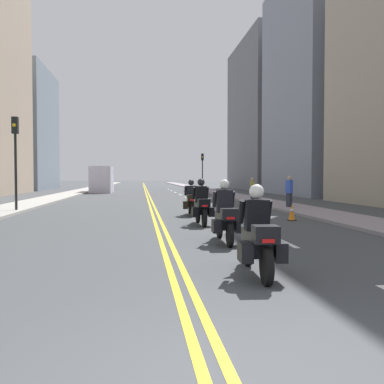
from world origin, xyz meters
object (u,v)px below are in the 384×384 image
(traffic_light_near, at_px, (15,146))
(pedestrian_1, at_px, (252,189))
(traffic_cone_0, at_px, (292,212))
(pedestrian_0, at_px, (289,192))
(traffic_light_far, at_px, (202,165))
(motorcycle_0, at_px, (258,239))
(motorcycle_3, at_px, (191,201))
(motorcycle_1, at_px, (225,217))
(parked_truck, at_px, (102,181))
(motorcycle_2, at_px, (201,206))

(traffic_light_near, bearing_deg, pedestrian_1, 29.38)
(traffic_cone_0, bearing_deg, pedestrian_0, 71.64)
(traffic_light_far, height_order, pedestrian_1, traffic_light_far)
(traffic_light_near, bearing_deg, motorcycle_0, -61.12)
(motorcycle_3, bearing_deg, pedestrian_1, 64.55)
(motorcycle_3, relative_size, traffic_light_near, 0.45)
(motorcycle_1, height_order, motorcycle_3, motorcycle_1)
(traffic_light_near, distance_m, pedestrian_1, 15.81)
(motorcycle_1, height_order, parked_truck, parked_truck)
(parked_truck, bearing_deg, motorcycle_1, -80.32)
(motorcycle_1, bearing_deg, traffic_light_near, 128.57)
(motorcycle_0, height_order, traffic_light_near, traffic_light_near)
(motorcycle_2, bearing_deg, traffic_cone_0, 15.65)
(motorcycle_2, relative_size, traffic_light_far, 0.48)
(traffic_cone_0, bearing_deg, traffic_light_far, 87.70)
(motorcycle_3, bearing_deg, traffic_light_far, 83.52)
(traffic_light_far, relative_size, parked_truck, 0.68)
(traffic_light_near, bearing_deg, parked_truck, 86.09)
(motorcycle_3, height_order, pedestrian_0, pedestrian_0)
(motorcycle_0, distance_m, motorcycle_2, 7.96)
(motorcycle_0, height_order, traffic_light_far, traffic_light_far)
(traffic_cone_0, height_order, pedestrian_1, pedestrian_1)
(traffic_light_far, bearing_deg, motorcycle_0, -96.86)
(motorcycle_0, xyz_separation_m, motorcycle_1, (0.16, 3.75, 0.01))
(motorcycle_0, xyz_separation_m, parked_truck, (-6.15, 40.75, 0.62))
(motorcycle_3, relative_size, traffic_light_far, 0.46)
(motorcycle_2, bearing_deg, motorcycle_3, 87.76)
(motorcycle_2, distance_m, pedestrian_0, 8.84)
(pedestrian_0, bearing_deg, traffic_cone_0, -37.51)
(motorcycle_2, relative_size, parked_truck, 0.33)
(motorcycle_1, relative_size, motorcycle_2, 1.05)
(motorcycle_3, bearing_deg, traffic_light_near, 164.77)
(traffic_light_far, bearing_deg, motorcycle_2, -98.16)
(traffic_light_near, xyz_separation_m, parked_truck, (1.80, 26.33, -1.89))
(traffic_light_near, distance_m, traffic_light_far, 32.02)
(pedestrian_1, bearing_deg, traffic_cone_0, -2.43)
(motorcycle_3, bearing_deg, parked_truck, 104.91)
(traffic_light_near, height_order, pedestrian_0, traffic_light_near)
(motorcycle_0, distance_m, pedestrian_1, 22.80)
(motorcycle_3, bearing_deg, traffic_cone_0, -34.42)
(parked_truck, bearing_deg, motorcycle_0, -81.42)
(motorcycle_1, distance_m, traffic_cone_0, 6.49)
(traffic_light_near, xyz_separation_m, pedestrian_0, (13.70, 0.37, -2.25))
(traffic_light_near, bearing_deg, traffic_light_far, 65.66)
(motorcycle_1, distance_m, parked_truck, 37.54)
(motorcycle_0, bearing_deg, traffic_light_near, 121.79)
(motorcycle_1, relative_size, traffic_light_near, 0.49)
(motorcycle_0, xyz_separation_m, pedestrian_1, (5.68, 22.09, 0.19))
(motorcycle_0, height_order, motorcycle_3, same)
(traffic_light_far, xyz_separation_m, pedestrian_0, (0.51, -28.81, -2.16))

